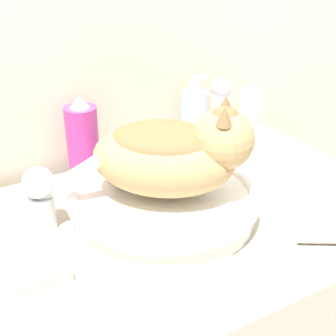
{
  "coord_description": "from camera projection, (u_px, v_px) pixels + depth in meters",
  "views": [
    {
      "loc": [
        -0.34,
        -0.34,
        1.3
      ],
      "look_at": [
        0.01,
        0.27,
        0.93
      ],
      "focal_mm": 50.0,
      "sensor_mm": 36.0,
      "label": 1
    }
  ],
  "objects": [
    {
      "name": "sink_basin",
      "position": [
        164.0,
        201.0,
        0.84
      ],
      "size": [
        0.35,
        0.35,
        0.05
      ],
      "color": "white",
      "rests_on": "vanity_counter"
    },
    {
      "name": "cat",
      "position": [
        173.0,
        152.0,
        0.8
      ],
      "size": [
        0.3,
        0.32,
        0.17
      ],
      "rotation": [
        0.0,
        0.0,
        5.62
      ],
      "color": "tan",
      "rests_on": "sink_basin"
    },
    {
      "name": "faucet",
      "position": [
        46.0,
        192.0,
        0.79
      ],
      "size": [
        0.14,
        0.07,
        0.13
      ],
      "rotation": [
        0.0,
        0.0,
        -0.32
      ],
      "color": "silver",
      "rests_on": "vanity_counter"
    },
    {
      "name": "spray_bottle_trigger",
      "position": [
        83.0,
        141.0,
        0.95
      ],
      "size": [
        0.07,
        0.07,
        0.18
      ],
      "color": "#B2338C",
      "rests_on": "vanity_counter"
    },
    {
      "name": "lotion_bottle_white",
      "position": [
        220.0,
        112.0,
        1.1
      ],
      "size": [
        0.05,
        0.05,
        0.16
      ],
      "color": "silver",
      "rests_on": "vanity_counter"
    },
    {
      "name": "soap_pump_bottle",
      "position": [
        193.0,
        121.0,
        1.07
      ],
      "size": [
        0.06,
        0.06,
        0.18
      ],
      "color": "silver",
      "rests_on": "vanity_counter"
    },
    {
      "name": "deodorant_stick",
      "position": [
        249.0,
        112.0,
        1.14
      ],
      "size": [
        0.05,
        0.05,
        0.13
      ],
      "color": "silver",
      "rests_on": "vanity_counter"
    },
    {
      "name": "soap_bar",
      "position": [
        40.0,
        275.0,
        0.69
      ],
      "size": [
        0.08,
        0.05,
        0.02
      ],
      "color": "beige",
      "rests_on": "vanity_counter"
    }
  ]
}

